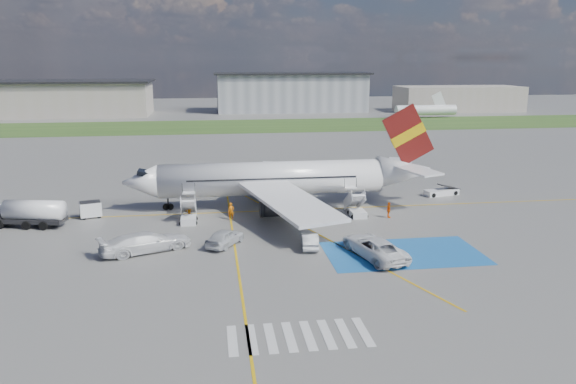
{
  "coord_description": "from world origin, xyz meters",
  "views": [
    {
      "loc": [
        -7.0,
        -49.99,
        17.17
      ],
      "look_at": [
        0.94,
        6.47,
        3.5
      ],
      "focal_mm": 35.0,
      "sensor_mm": 36.0,
      "label": 1
    }
  ],
  "objects_px": {
    "car_silver_a": "(225,237)",
    "van_white_a": "(374,244)",
    "car_silver_b": "(310,240)",
    "gpu_cart": "(91,210)",
    "airliner": "(284,178)",
    "belt_loader": "(442,192)",
    "van_white_b": "(145,239)",
    "fuel_tanker": "(25,216)"
  },
  "relations": [
    {
      "from": "van_white_a",
      "to": "van_white_b",
      "type": "distance_m",
      "value": 20.56
    },
    {
      "from": "airliner",
      "to": "gpu_cart",
      "type": "relative_size",
      "value": 14.65
    },
    {
      "from": "fuel_tanker",
      "to": "belt_loader",
      "type": "bearing_deg",
      "value": 20.67
    },
    {
      "from": "gpu_cart",
      "to": "van_white_a",
      "type": "height_order",
      "value": "van_white_a"
    },
    {
      "from": "car_silver_b",
      "to": "van_white_b",
      "type": "distance_m",
      "value": 14.98
    },
    {
      "from": "gpu_cart",
      "to": "van_white_a",
      "type": "xyz_separation_m",
      "value": [
        27.34,
        -16.33,
        0.34
      ]
    },
    {
      "from": "car_silver_b",
      "to": "airliner",
      "type": "bearing_deg",
      "value": -81.88
    },
    {
      "from": "fuel_tanker",
      "to": "car_silver_b",
      "type": "relative_size",
      "value": 2.05
    },
    {
      "from": "van_white_a",
      "to": "car_silver_b",
      "type": "bearing_deg",
      "value": -44.64
    },
    {
      "from": "car_silver_a",
      "to": "belt_loader",
      "type": "bearing_deg",
      "value": -117.74
    },
    {
      "from": "van_white_a",
      "to": "airliner",
      "type": "bearing_deg",
      "value": -86.34
    },
    {
      "from": "car_silver_a",
      "to": "gpu_cart",
      "type": "bearing_deg",
      "value": -6.5
    },
    {
      "from": "van_white_b",
      "to": "belt_loader",
      "type": "bearing_deg",
      "value": -87.16
    },
    {
      "from": "fuel_tanker",
      "to": "belt_loader",
      "type": "xyz_separation_m",
      "value": [
        48.53,
        7.15,
        -0.84
      ]
    },
    {
      "from": "airliner",
      "to": "van_white_a",
      "type": "height_order",
      "value": "airliner"
    },
    {
      "from": "car_silver_b",
      "to": "fuel_tanker",
      "type": "bearing_deg",
      "value": -13.93
    },
    {
      "from": "gpu_cart",
      "to": "belt_loader",
      "type": "relative_size",
      "value": 0.5
    },
    {
      "from": "car_silver_b",
      "to": "car_silver_a",
      "type": "bearing_deg",
      "value": -4.79
    },
    {
      "from": "airliner",
      "to": "car_silver_b",
      "type": "height_order",
      "value": "airliner"
    },
    {
      "from": "car_silver_a",
      "to": "car_silver_b",
      "type": "bearing_deg",
      "value": -158.98
    },
    {
      "from": "fuel_tanker",
      "to": "van_white_b",
      "type": "height_order",
      "value": "fuel_tanker"
    },
    {
      "from": "fuel_tanker",
      "to": "belt_loader",
      "type": "distance_m",
      "value": 49.06
    },
    {
      "from": "gpu_cart",
      "to": "airliner",
      "type": "bearing_deg",
      "value": -10.92
    },
    {
      "from": "fuel_tanker",
      "to": "van_white_a",
      "type": "height_order",
      "value": "fuel_tanker"
    },
    {
      "from": "belt_loader",
      "to": "car_silver_a",
      "type": "relative_size",
      "value": 1.05
    },
    {
      "from": "airliner",
      "to": "gpu_cart",
      "type": "distance_m",
      "value": 21.98
    },
    {
      "from": "van_white_b",
      "to": "fuel_tanker",
      "type": "bearing_deg",
      "value": 31.09
    },
    {
      "from": "fuel_tanker",
      "to": "gpu_cart",
      "type": "distance_m",
      "value": 6.58
    },
    {
      "from": "airliner",
      "to": "belt_loader",
      "type": "bearing_deg",
      "value": 6.88
    },
    {
      "from": "airliner",
      "to": "van_white_a",
      "type": "relative_size",
      "value": 5.87
    },
    {
      "from": "belt_loader",
      "to": "van_white_b",
      "type": "xyz_separation_m",
      "value": [
        -35.32,
        -16.84,
        0.85
      ]
    },
    {
      "from": "car_silver_b",
      "to": "van_white_a",
      "type": "bearing_deg",
      "value": 155.28
    },
    {
      "from": "airliner",
      "to": "belt_loader",
      "type": "xyz_separation_m",
      "value": [
        20.77,
        2.5,
        -3.03
      ]
    },
    {
      "from": "airliner",
      "to": "gpu_cart",
      "type": "xyz_separation_m",
      "value": [
        -21.73,
        -2.04,
        -2.56
      ]
    },
    {
      "from": "belt_loader",
      "to": "car_silver_b",
      "type": "xyz_separation_m",
      "value": [
        -20.37,
        -17.71,
        0.33
      ]
    },
    {
      "from": "car_silver_a",
      "to": "van_white_a",
      "type": "xyz_separation_m",
      "value": [
        13.0,
        -4.75,
        0.37
      ]
    },
    {
      "from": "van_white_a",
      "to": "van_white_b",
      "type": "bearing_deg",
      "value": -24.63
    },
    {
      "from": "belt_loader",
      "to": "car_silver_a",
      "type": "xyz_separation_m",
      "value": [
        -28.16,
        -16.14,
        0.45
      ]
    },
    {
      "from": "fuel_tanker",
      "to": "car_silver_a",
      "type": "distance_m",
      "value": 22.27
    },
    {
      "from": "belt_loader",
      "to": "gpu_cart",
      "type": "bearing_deg",
      "value": 172.54
    },
    {
      "from": "fuel_tanker",
      "to": "van_white_a",
      "type": "bearing_deg",
      "value": -10.08
    },
    {
      "from": "airliner",
      "to": "car_silver_b",
      "type": "distance_m",
      "value": 15.45
    }
  ]
}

